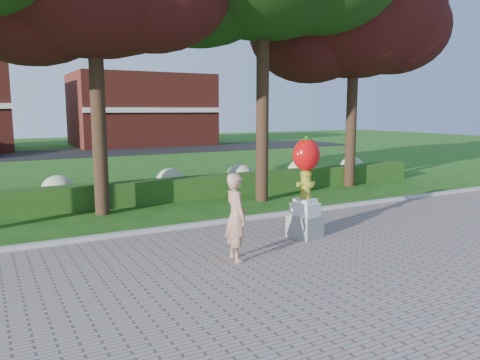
{
  "coord_description": "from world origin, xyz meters",
  "views": [
    {
      "loc": [
        -5.15,
        -8.5,
        3.21
      ],
      "look_at": [
        0.11,
        1.0,
        1.58
      ],
      "focal_mm": 35.0,
      "sensor_mm": 36.0,
      "label": 1
    }
  ],
  "objects": [
    {
      "name": "hydrant_sculpture",
      "position": [
        1.83,
        0.72,
        1.39
      ],
      "size": [
        0.85,
        0.85,
        2.54
      ],
      "rotation": [
        0.0,
        0.0,
        0.27
      ],
      "color": "gray",
      "rests_on": "walkway"
    },
    {
      "name": "curb",
      "position": [
        0.0,
        3.0,
        0.07
      ],
      "size": [
        40.0,
        0.18,
        0.15
      ],
      "primitive_type": "cube",
      "color": "#ADADA5",
      "rests_on": "ground"
    },
    {
      "name": "building_right",
      "position": [
        8.0,
        34.0,
        3.2
      ],
      "size": [
        12.0,
        8.0,
        6.4
      ],
      "primitive_type": "cube",
      "color": "maroon",
      "rests_on": "ground"
    },
    {
      "name": "walkway",
      "position": [
        0.0,
        -4.0,
        0.02
      ],
      "size": [
        40.0,
        14.0,
        0.04
      ],
      "primitive_type": "cube",
      "color": "gray",
      "rests_on": "ground"
    },
    {
      "name": "lawn_hedge",
      "position": [
        0.0,
        7.0,
        0.4
      ],
      "size": [
        24.0,
        0.7,
        0.8
      ],
      "primitive_type": "cube",
      "color": "#1A4012",
      "rests_on": "ground"
    },
    {
      "name": "street",
      "position": [
        0.0,
        28.0,
        0.01
      ],
      "size": [
        50.0,
        8.0,
        0.02
      ],
      "primitive_type": "cube",
      "color": "black",
      "rests_on": "ground"
    },
    {
      "name": "ground",
      "position": [
        0.0,
        0.0,
        0.0
      ],
      "size": [
        100.0,
        100.0,
        0.0
      ],
      "primitive_type": "plane",
      "color": "#1C4D13",
      "rests_on": "ground"
    },
    {
      "name": "woman",
      "position": [
        -0.57,
        -0.05,
        0.98
      ],
      "size": [
        0.51,
        0.73,
        1.88
      ],
      "primitive_type": "imported",
      "rotation": [
        0.0,
        0.0,
        1.47
      ],
      "color": "tan",
      "rests_on": "walkway"
    },
    {
      "name": "hydrangea_row",
      "position": [
        0.57,
        8.0,
        0.55
      ],
      "size": [
        20.1,
        1.1,
        0.99
      ],
      "color": "#9DA981",
      "rests_on": "ground"
    },
    {
      "name": "tree_far_right",
      "position": [
        8.4,
        6.58,
        6.97
      ],
      "size": [
        7.88,
        6.72,
        10.21
      ],
      "color": "black",
      "rests_on": "ground"
    }
  ]
}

